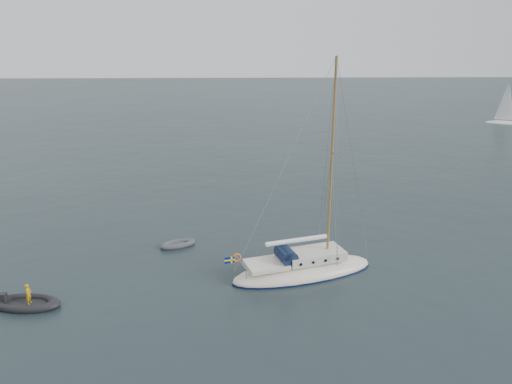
{
  "coord_description": "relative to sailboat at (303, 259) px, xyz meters",
  "views": [
    {
      "loc": [
        -0.13,
        -31.19,
        14.9
      ],
      "look_at": [
        0.83,
        0.0,
        4.98
      ],
      "focal_mm": 35.0,
      "sensor_mm": 36.0,
      "label": 1
    }
  ],
  "objects": [
    {
      "name": "ground",
      "position": [
        -3.83,
        2.02,
        -1.08
      ],
      "size": [
        300.0,
        300.0,
        0.0
      ],
      "primitive_type": "plane",
      "color": "black",
      "rests_on": "ground"
    },
    {
      "name": "dinghy",
      "position": [
        -8.68,
        4.71,
        -0.92
      ],
      "size": [
        2.68,
        1.21,
        0.38
      ],
      "rotation": [
        0.0,
        0.0,
        0.44
      ],
      "color": "#4A4B4F",
      "rests_on": "ground"
    },
    {
      "name": "sailboat",
      "position": [
        0.0,
        0.0,
        0.0
      ],
      "size": [
        10.07,
        3.01,
        14.34
      ],
      "rotation": [
        0.0,
        0.0,
        0.3
      ],
      "color": "silver",
      "rests_on": "ground"
    },
    {
      "name": "rib",
      "position": [
        -16.34,
        -3.55,
        -0.85
      ],
      "size": [
        3.97,
        1.81,
        1.45
      ],
      "rotation": [
        0.0,
        0.0,
        -0.1
      ],
      "color": "black",
      "rests_on": "ground"
    },
    {
      "name": "distant_yacht_b",
      "position": [
        41.62,
        55.53,
        2.26
      ],
      "size": [
        5.9,
        3.15,
        7.82
      ],
      "rotation": [
        0.0,
        0.0,
        -0.39
      ],
      "color": "white",
      "rests_on": "ground"
    }
  ]
}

